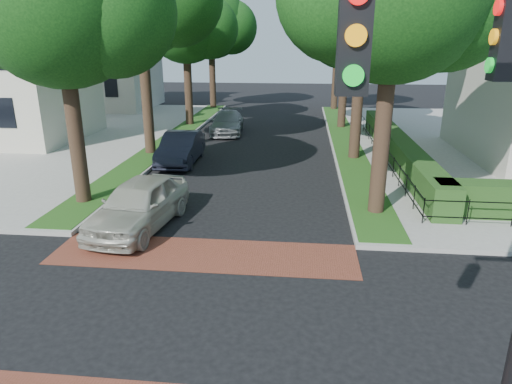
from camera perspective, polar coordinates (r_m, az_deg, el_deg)
ground at (r=10.98m, az=-10.18°, el=-15.08°), size 120.00×120.00×0.00m
crosswalk_far at (r=13.67m, az=-6.54°, el=-7.76°), size 9.00×2.20×0.01m
grass_strip_ne at (r=28.58m, az=11.09°, el=6.29°), size 1.60×29.80×0.02m
grass_strip_nw at (r=29.62m, az=-10.33°, el=6.75°), size 1.60×29.80×0.02m
tree_right_far at (r=33.11m, az=11.45°, el=19.65°), size 7.25×6.23×9.74m
tree_right_back at (r=42.10m, az=10.36°, el=19.87°), size 7.50×6.45×10.20m
tree_left_near at (r=18.01m, az=-22.76°, el=21.12°), size 7.50×6.45×10.20m
tree_left_far at (r=33.99m, az=-8.57°, el=20.12°), size 7.00×6.02×9.86m
tree_left_back at (r=42.81m, az=-5.45°, el=20.24°), size 7.75×6.66×10.44m
hedge_main_road at (r=24.82m, az=17.26°, el=5.37°), size 1.00×18.00×1.20m
fence_main_road at (r=24.71m, az=15.40°, el=5.13°), size 0.06×18.00×0.90m
house_left_far at (r=44.68m, az=-19.03°, el=16.25°), size 10.00×9.00×10.14m
parked_car_front at (r=15.64m, az=-14.42°, el=-1.49°), size 2.61×5.14×1.68m
parked_car_middle at (r=23.65m, az=-9.38°, el=5.43°), size 1.82×4.83×1.57m
parked_car_rear at (r=31.20m, az=-3.60°, el=8.66°), size 2.40×5.16×1.46m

